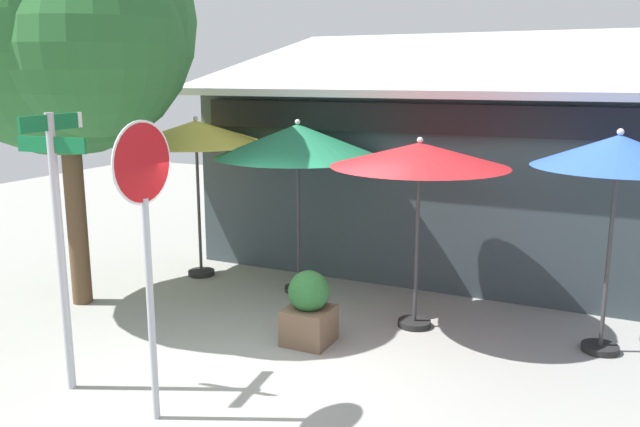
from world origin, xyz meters
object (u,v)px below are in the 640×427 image
(patio_umbrella_crimson_right, at_px, (420,157))
(patio_umbrella_royal_blue_far_right, at_px, (618,154))
(sidewalk_planter, at_px, (309,309))
(patio_umbrella_mustard_left, at_px, (196,133))
(street_sign_post, at_px, (59,226))
(patio_umbrella_forest_green_center, at_px, (298,141))
(shade_tree, at_px, (67,26))
(stop_sign, at_px, (145,216))

(patio_umbrella_crimson_right, distance_m, patio_umbrella_royal_blue_far_right, 2.31)
(patio_umbrella_crimson_right, distance_m, sidewalk_planter, 2.38)
(patio_umbrella_mustard_left, bearing_deg, street_sign_post, -73.83)
(street_sign_post, bearing_deg, patio_umbrella_forest_green_center, 79.49)
(street_sign_post, xyz_separation_m, patio_umbrella_crimson_right, (2.80, 3.30, 0.49))
(shade_tree, xyz_separation_m, sidewalk_planter, (3.51, 0.20, -3.50))
(patio_umbrella_mustard_left, distance_m, patio_umbrella_royal_blue_far_right, 6.26)
(stop_sign, height_order, patio_umbrella_mustard_left, stop_sign)
(sidewalk_planter, bearing_deg, shade_tree, -176.82)
(stop_sign, height_order, sidewalk_planter, stop_sign)
(shade_tree, bearing_deg, patio_umbrella_crimson_right, 16.06)
(street_sign_post, bearing_deg, stop_sign, -5.39)
(street_sign_post, bearing_deg, patio_umbrella_mustard_left, 106.17)
(stop_sign, height_order, patio_umbrella_forest_green_center, stop_sign)
(patio_umbrella_royal_blue_far_right, bearing_deg, street_sign_post, -145.57)
(stop_sign, height_order, patio_umbrella_royal_blue_far_right, stop_sign)
(street_sign_post, distance_m, patio_umbrella_crimson_right, 4.35)
(stop_sign, height_order, shade_tree, shade_tree)
(shade_tree, bearing_deg, patio_umbrella_forest_green_center, 38.00)
(stop_sign, relative_size, shade_tree, 0.50)
(patio_umbrella_mustard_left, relative_size, shade_tree, 0.45)
(street_sign_post, xyz_separation_m, patio_umbrella_forest_green_center, (0.73, 3.92, 0.54))
(stop_sign, xyz_separation_m, sidewalk_planter, (0.53, 2.30, -1.59))
(patio_umbrella_mustard_left, relative_size, patio_umbrella_crimson_right, 1.05)
(patio_umbrella_mustard_left, distance_m, shade_tree, 2.58)
(patio_umbrella_forest_green_center, relative_size, patio_umbrella_crimson_right, 1.05)
(stop_sign, bearing_deg, patio_umbrella_forest_green_center, 97.32)
(street_sign_post, distance_m, patio_umbrella_mustard_left, 4.16)
(patio_umbrella_forest_green_center, distance_m, patio_umbrella_crimson_right, 2.16)
(patio_umbrella_forest_green_center, relative_size, patio_umbrella_royal_blue_far_right, 0.98)
(patio_umbrella_forest_green_center, bearing_deg, street_sign_post, -100.51)
(patio_umbrella_royal_blue_far_right, height_order, sidewalk_planter, patio_umbrella_royal_blue_far_right)
(patio_umbrella_royal_blue_far_right, distance_m, sidewalk_planter, 4.08)
(stop_sign, relative_size, patio_umbrella_forest_green_center, 1.09)
(patio_umbrella_mustard_left, height_order, patio_umbrella_forest_green_center, patio_umbrella_forest_green_center)
(patio_umbrella_crimson_right, bearing_deg, patio_umbrella_forest_green_center, 163.34)
(shade_tree, bearing_deg, patio_umbrella_mustard_left, 73.15)
(street_sign_post, relative_size, patio_umbrella_mustard_left, 1.11)
(patio_umbrella_crimson_right, relative_size, sidewalk_planter, 2.70)
(patio_umbrella_mustard_left, distance_m, patio_umbrella_crimson_right, 4.00)
(shade_tree, bearing_deg, stop_sign, -35.22)
(patio_umbrella_mustard_left, bearing_deg, stop_sign, -59.57)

